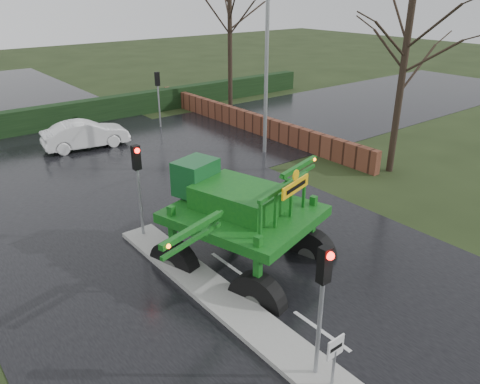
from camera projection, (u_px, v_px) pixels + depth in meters
ground at (321, 331)px, 12.44m from camera, size 140.00×140.00×0.00m
road_main at (143, 205)px, 19.61m from camera, size 14.00×80.00×0.02m
road_cross at (88, 166)px, 23.91m from camera, size 80.00×12.00×0.02m
median_island at (216, 294)px, 13.82m from camera, size 1.20×10.00×0.16m
hedge_row at (37, 119)px, 29.34m from camera, size 44.00×0.90×1.50m
brick_wall at (247, 121)px, 29.64m from camera, size 0.40×20.00×1.20m
keep_left_sign at (335, 354)px, 10.20m from camera, size 0.50×0.07×1.35m
traffic_signal_near at (323, 285)px, 9.93m from camera, size 0.26×0.33×3.52m
traffic_signal_mid at (138, 172)px, 16.03m from camera, size 0.26×0.33×3.52m
traffic_signal_far at (158, 87)px, 29.43m from camera, size 0.26×0.33×3.52m
street_light_right at (262, 39)px, 23.28m from camera, size 3.85×0.30×10.00m
tree_right_near at (404, 64)px, 21.18m from camera, size 5.60×5.60×9.64m
tree_right_far at (230, 16)px, 32.26m from camera, size 7.00×7.00×12.05m
crop_sprayer at (252, 235)px, 12.86m from camera, size 7.87×5.90×4.55m
white_sedan at (87, 148)px, 26.55m from camera, size 4.84×2.22×1.54m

